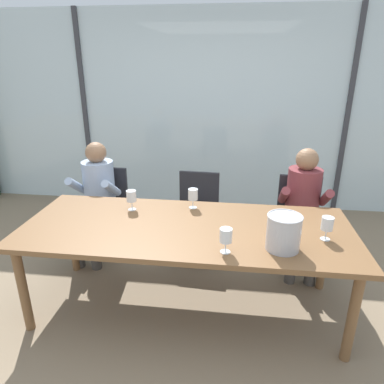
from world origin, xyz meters
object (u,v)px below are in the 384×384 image
at_px(chair_near_curtain, 106,203).
at_px(chair_center, 298,213).
at_px(person_pale_blue_shirt, 96,193).
at_px(person_maroon_top, 303,203).
at_px(wine_glass_by_right_taster, 193,195).
at_px(ice_bucket_primary, 284,232).
at_px(chair_left_of_center, 198,208).
at_px(wine_glass_near_bucket, 131,197).
at_px(dining_table, 186,233).
at_px(wine_glass_by_left_taster, 226,236).
at_px(wine_glass_center_pour, 327,225).

height_order(chair_near_curtain, chair_center, same).
xyz_separation_m(chair_center, person_pale_blue_shirt, (-2.06, -0.13, 0.17)).
height_order(person_pale_blue_shirt, person_maroon_top, same).
distance_m(chair_near_curtain, wine_glass_by_right_taster, 1.23).
bearing_deg(chair_center, chair_near_curtain, -177.88).
relative_size(chair_near_curtain, person_maroon_top, 0.73).
height_order(person_maroon_top, ice_bucket_primary, person_maroon_top).
xyz_separation_m(chair_near_curtain, ice_bucket_primary, (1.71, -1.20, 0.37)).
distance_m(chair_left_of_center, chair_center, 1.03).
distance_m(chair_left_of_center, person_maroon_top, 1.06).
bearing_deg(wine_glass_near_bucket, dining_table, -26.58).
bearing_deg(wine_glass_by_left_taster, person_pale_blue_shirt, 140.18).
relative_size(chair_center, wine_glass_by_left_taster, 5.04).
bearing_deg(wine_glass_by_left_taster, chair_left_of_center, 104.55).
distance_m(chair_near_curtain, person_maroon_top, 2.05).
bearing_deg(dining_table, wine_glass_center_pour, -4.72).
relative_size(wine_glass_near_bucket, wine_glass_by_right_taster, 1.00).
bearing_deg(wine_glass_near_bucket, wine_glass_center_pour, -12.48).
xyz_separation_m(wine_glass_near_bucket, wine_glass_by_right_taster, (0.51, 0.11, 0.00)).
relative_size(chair_near_curtain, wine_glass_by_right_taster, 5.04).
xyz_separation_m(person_pale_blue_shirt, wine_glass_near_bucket, (0.54, -0.53, 0.19)).
height_order(chair_left_of_center, wine_glass_by_left_taster, wine_glass_by_left_taster).
xyz_separation_m(chair_center, wine_glass_by_left_taster, (-0.70, -1.27, 0.36)).
xyz_separation_m(dining_table, chair_center, (1.01, 0.92, -0.18)).
distance_m(wine_glass_near_bucket, wine_glass_by_right_taster, 0.52).
bearing_deg(chair_near_curtain, person_pale_blue_shirt, -99.41).
bearing_deg(wine_glass_by_left_taster, wine_glass_center_pour, 20.80).
relative_size(dining_table, chair_near_curtain, 2.91).
height_order(chair_left_of_center, person_pale_blue_shirt, person_pale_blue_shirt).
bearing_deg(chair_left_of_center, wine_glass_by_left_taster, -72.51).
relative_size(chair_near_curtain, wine_glass_near_bucket, 5.04).
bearing_deg(chair_center, wine_glass_by_right_taster, -148.09).
height_order(chair_left_of_center, person_maroon_top, person_maroon_top).
bearing_deg(dining_table, wine_glass_near_bucket, 153.42).
distance_m(dining_table, chair_near_curtain, 1.40).
relative_size(chair_center, wine_glass_center_pour, 5.04).
relative_size(chair_near_curtain, chair_center, 1.00).
relative_size(chair_left_of_center, wine_glass_center_pour, 5.04).
distance_m(chair_left_of_center, wine_glass_by_right_taster, 0.66).
bearing_deg(chair_center, wine_glass_center_pour, -86.92).
relative_size(person_pale_blue_shirt, ice_bucket_primary, 4.82).
distance_m(wine_glass_by_left_taster, wine_glass_near_bucket, 1.02).
xyz_separation_m(ice_bucket_primary, wine_glass_by_left_taster, (-0.38, -0.09, -0.01)).
bearing_deg(wine_glass_by_right_taster, chair_left_of_center, 92.13).
height_order(person_maroon_top, wine_glass_by_left_taster, person_maroon_top).
bearing_deg(wine_glass_near_bucket, chair_near_curtain, 126.36).
relative_size(dining_table, wine_glass_near_bucket, 14.66).
distance_m(dining_table, chair_left_of_center, 0.93).
xyz_separation_m(chair_left_of_center, chair_center, (1.03, 0.01, 0.00)).
bearing_deg(wine_glass_near_bucket, person_pale_blue_shirt, 135.57).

